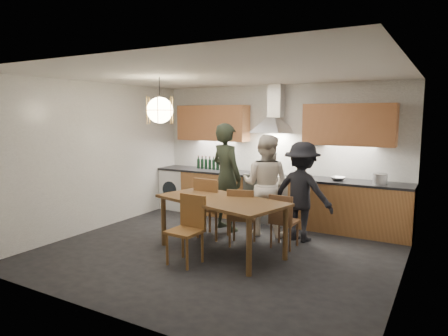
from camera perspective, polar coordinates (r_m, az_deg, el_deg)
The scene contains 17 objects.
ground at distance 6.14m, azimuth -0.67°, elevation -11.71°, with size 5.00×5.00×0.00m, color black.
room_shell at distance 5.80m, azimuth -0.69°, elevation 4.41°, with size 5.02×4.52×2.61m.
counter_run at distance 7.69m, azimuth 6.88°, elevation -4.29°, with size 5.00×0.62×0.90m.
range_stove at distance 7.70m, azimuth 6.70°, elevation -4.34°, with size 0.90×0.60×0.92m.
wall_fixtures at distance 7.64m, azimuth 7.22°, elevation 6.38°, with size 4.30×0.54×1.10m.
pendant_lamp at distance 6.28m, azimuth -9.14°, elevation 8.16°, with size 0.43×0.43×0.70m.
dining_table at distance 5.88m, azimuth -0.40°, elevation -5.32°, with size 2.09×1.40×0.81m.
chair_back_left at distance 6.58m, azimuth -2.06°, elevation -5.15°, with size 0.47×0.47×1.01m.
chair_back_mid at distance 6.18m, azimuth 2.50°, elevation -6.53°, with size 0.51×0.51×0.91m.
chair_back_right at distance 6.16m, azimuth 8.39°, elevation -7.04°, with size 0.39×0.39×0.84m.
chair_front at distance 5.57m, azimuth -5.10°, elevation -8.00°, with size 0.44×0.44×0.94m.
person_left at distance 7.02m, azimuth 0.36°, elevation -1.30°, with size 0.69×0.45×1.89m, color black.
person_mid at distance 6.78m, azimuth 5.93°, elevation -2.44°, with size 0.83×0.64×1.70m, color beige.
person_right at distance 6.55m, azimuth 11.06°, elevation -3.34°, with size 1.04×0.60×1.61m, color black.
mixing_bowl at distance 7.19m, azimuth 15.99°, elevation -1.47°, with size 0.26×0.26×0.06m, color silver.
stock_pot at distance 7.05m, azimuth 21.40°, elevation -1.49°, with size 0.23×0.23×0.16m, color #B9B9BD.
wine_bottles at distance 8.27m, azimuth -1.49°, elevation 0.69°, with size 0.82×0.06×0.27m.
Camera 1 is at (2.94, -4.99, 2.03)m, focal length 32.00 mm.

